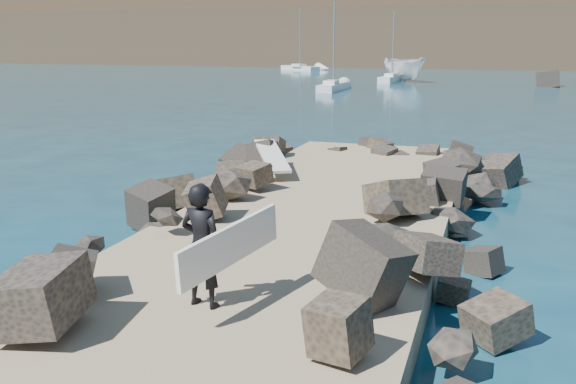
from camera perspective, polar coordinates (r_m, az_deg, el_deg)
name	(u,v)px	position (r m, az deg, el deg)	size (l,w,h in m)	color
ground	(302,248)	(14.10, 1.25, -5.04)	(800.00, 800.00, 0.00)	#0F384C
jetty	(272,265)	(12.21, -1.45, -6.53)	(6.00, 26.00, 0.60)	#8C7759
riprap_left	(149,234)	(13.75, -12.26, -3.66)	(2.60, 22.00, 1.00)	black
riprap_right	(431,263)	(12.03, 12.58, -6.15)	(2.60, 22.00, 1.00)	black
surfboard_resting	(272,160)	(18.80, -1.44, 2.90)	(0.62, 2.48, 0.08)	silver
boat_imported	(404,69)	(72.05, 10.30, 10.69)	(2.63, 6.99, 2.70)	white
surfer_with_board	(206,245)	(9.43, -7.30, -4.73)	(1.14, 2.27, 1.87)	black
sailboat_a	(333,87)	(58.52, 4.02, 9.31)	(1.49, 6.51, 7.89)	silver
sailboat_b	(392,79)	(71.41, 9.21, 9.90)	(2.15, 6.35, 7.60)	silver
sailboat_e	(300,68)	(97.99, 1.05, 10.96)	(7.14, 5.98, 9.19)	silver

